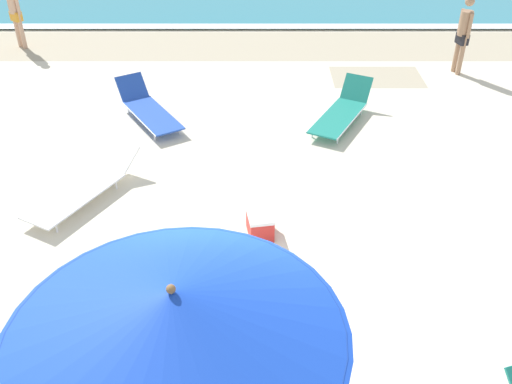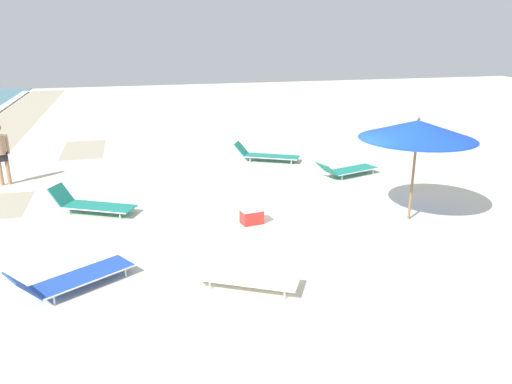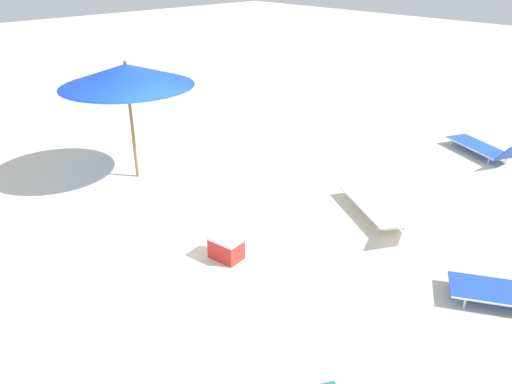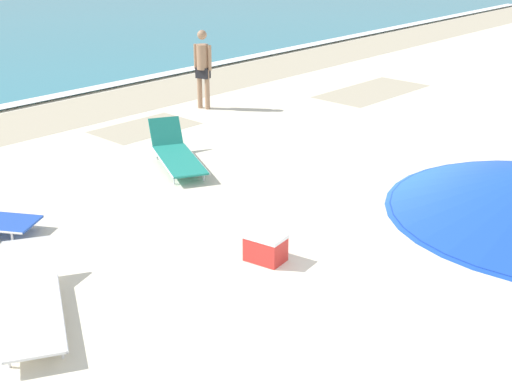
{
  "view_description": "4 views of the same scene",
  "coord_description": "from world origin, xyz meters",
  "px_view_note": "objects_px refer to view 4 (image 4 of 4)",
  "views": [
    {
      "loc": [
        0.13,
        -5.29,
        5.17
      ],
      "look_at": [
        0.12,
        1.33,
        0.72
      ],
      "focal_mm": 40.0,
      "sensor_mm": 36.0,
      "label": 1
    },
    {
      "loc": [
        -10.25,
        3.87,
        4.32
      ],
      "look_at": [
        0.23,
        1.19,
        0.74
      ],
      "focal_mm": 35.0,
      "sensor_mm": 36.0,
      "label": 2
    },
    {
      "loc": [
        4.35,
        6.37,
        4.33
      ],
      "look_at": [
        -0.68,
        1.07,
        0.77
      ],
      "focal_mm": 35.0,
      "sensor_mm": 36.0,
      "label": 3
    },
    {
      "loc": [
        -5.88,
        -4.21,
        4.18
      ],
      "look_at": [
        0.13,
        1.42,
        0.93
      ],
      "focal_mm": 50.0,
      "sensor_mm": 36.0,
      "label": 4
    }
  ],
  "objects_px": {
    "sun_lounger_mid_beach_solo": "(32,301)",
    "cooler_box": "(266,247)",
    "beachgoer_wading_adult": "(203,65)",
    "sun_lounger_near_water_left": "(176,154)"
  },
  "relations": [
    {
      "from": "sun_lounger_mid_beach_solo",
      "to": "cooler_box",
      "type": "distance_m",
      "value": 2.93
    },
    {
      "from": "sun_lounger_near_water_left",
      "to": "sun_lounger_mid_beach_solo",
      "type": "relative_size",
      "value": 0.96
    },
    {
      "from": "sun_lounger_mid_beach_solo",
      "to": "cooler_box",
      "type": "xyz_separation_m",
      "value": [
        2.77,
        -0.94,
        -0.02
      ]
    },
    {
      "from": "sun_lounger_near_water_left",
      "to": "cooler_box",
      "type": "distance_m",
      "value": 3.99
    },
    {
      "from": "sun_lounger_near_water_left",
      "to": "beachgoer_wading_adult",
      "type": "bearing_deg",
      "value": 67.52
    },
    {
      "from": "sun_lounger_mid_beach_solo",
      "to": "cooler_box",
      "type": "bearing_deg",
      "value": 10.04
    },
    {
      "from": "sun_lounger_mid_beach_solo",
      "to": "cooler_box",
      "type": "height_order",
      "value": "sun_lounger_mid_beach_solo"
    },
    {
      "from": "beachgoer_wading_adult",
      "to": "cooler_box",
      "type": "bearing_deg",
      "value": 128.12
    },
    {
      "from": "beachgoer_wading_adult",
      "to": "cooler_box",
      "type": "xyz_separation_m",
      "value": [
        -4.66,
        -6.16,
        -0.81
      ]
    },
    {
      "from": "sun_lounger_mid_beach_solo",
      "to": "beachgoer_wading_adult",
      "type": "relative_size",
      "value": 1.24
    }
  ]
}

